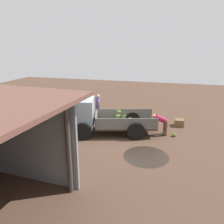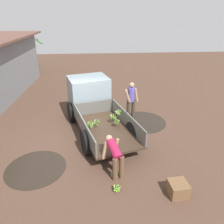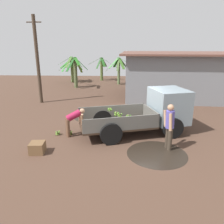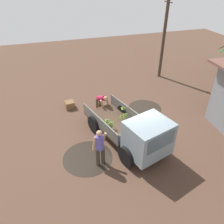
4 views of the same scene
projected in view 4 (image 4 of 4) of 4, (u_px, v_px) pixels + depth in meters
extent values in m
plane|color=#4B3428|center=(131.00, 135.00, 10.85)|extent=(36.00, 36.00, 0.00)
cylinder|color=black|center=(145.00, 108.00, 12.89)|extent=(1.95, 1.95, 0.01)
cylinder|color=black|center=(88.00, 158.00, 9.53)|extent=(2.18, 2.18, 0.01)
cube|color=#39291D|center=(114.00, 122.00, 10.89)|extent=(3.52, 2.57, 0.08)
cube|color=#5A5954|center=(128.00, 112.00, 11.11)|extent=(3.04, 0.93, 0.57)
cube|color=#5A5954|center=(100.00, 123.00, 10.32)|extent=(3.04, 0.93, 0.57)
cube|color=#5A5954|center=(134.00, 134.00, 9.64)|extent=(0.54, 1.70, 0.57)
cube|color=gray|center=(148.00, 138.00, 8.85)|extent=(1.84, 2.05, 1.47)
cube|color=#4C606B|center=(161.00, 142.00, 8.19)|extent=(0.41, 1.33, 0.65)
cylinder|color=black|center=(158.00, 140.00, 9.82)|extent=(0.91, 0.46, 0.89)
cylinder|color=black|center=(126.00, 157.00, 8.98)|extent=(0.91, 0.46, 0.89)
cylinder|color=black|center=(123.00, 113.00, 11.66)|extent=(0.91, 0.46, 0.89)
cylinder|color=black|center=(94.00, 124.00, 10.82)|extent=(0.91, 0.46, 0.89)
sphere|color=brown|center=(107.00, 120.00, 10.06)|extent=(0.08, 0.08, 0.08)
cylinder|color=#588F2D|center=(108.00, 122.00, 10.03)|extent=(0.06, 0.18, 0.13)
cylinder|color=#518132|center=(109.00, 121.00, 10.08)|extent=(0.17, 0.13, 0.14)
cylinder|color=#71AC4B|center=(108.00, 120.00, 10.14)|extent=(0.16, 0.16, 0.12)
cylinder|color=#71AD36|center=(107.00, 121.00, 10.14)|extent=(0.06, 0.15, 0.17)
cylinder|color=#69AF2E|center=(106.00, 121.00, 10.11)|extent=(0.16, 0.11, 0.16)
cylinder|color=#629F3B|center=(107.00, 122.00, 10.04)|extent=(0.15, 0.15, 0.15)
sphere|color=#433C2B|center=(126.00, 114.00, 10.87)|extent=(0.09, 0.09, 0.09)
cylinder|color=#5B952E|center=(126.00, 116.00, 10.84)|extent=(0.10, 0.20, 0.15)
cylinder|color=#588533|center=(127.00, 116.00, 10.87)|extent=(0.17, 0.17, 0.16)
cylinder|color=#4A7321|center=(126.00, 115.00, 10.93)|extent=(0.16, 0.07, 0.19)
cylinder|color=#75A243|center=(125.00, 115.00, 10.96)|extent=(0.10, 0.19, 0.17)
cylinder|color=#4D801B|center=(124.00, 115.00, 10.94)|extent=(0.14, 0.18, 0.17)
cylinder|color=olive|center=(124.00, 116.00, 10.87)|extent=(0.20, 0.09, 0.15)
sphere|color=brown|center=(123.00, 108.00, 10.99)|extent=(0.07, 0.07, 0.07)
cylinder|color=olive|center=(122.00, 108.00, 11.06)|extent=(0.13, 0.15, 0.15)
cylinder|color=#61AE30|center=(122.00, 109.00, 10.98)|extent=(0.18, 0.08, 0.10)
cylinder|color=#4E7818|center=(123.00, 109.00, 11.00)|extent=(0.05, 0.14, 0.17)
cylinder|color=olive|center=(124.00, 109.00, 11.04)|extent=(0.16, 0.07, 0.16)
cylinder|color=#537D25|center=(124.00, 108.00, 11.08)|extent=(0.14, 0.16, 0.13)
sphere|color=brown|center=(107.00, 120.00, 10.47)|extent=(0.07, 0.07, 0.07)
cylinder|color=#4E7525|center=(108.00, 121.00, 10.55)|extent=(0.12, 0.13, 0.17)
cylinder|color=#518D2A|center=(107.00, 120.00, 10.56)|extent=(0.04, 0.18, 0.12)
cylinder|color=olive|center=(106.00, 120.00, 10.51)|extent=(0.18, 0.12, 0.10)
cylinder|color=#659A3A|center=(106.00, 121.00, 10.45)|extent=(0.18, 0.10, 0.10)
cylinder|color=#66A034|center=(107.00, 122.00, 10.44)|extent=(0.11, 0.17, 0.12)
cylinder|color=#598D38|center=(108.00, 122.00, 10.48)|extent=(0.10, 0.15, 0.16)
cylinder|color=#75B135|center=(108.00, 121.00, 10.51)|extent=(0.15, 0.07, 0.16)
sphere|color=brown|center=(111.00, 123.00, 10.19)|extent=(0.09, 0.09, 0.09)
cylinder|color=#4F8824|center=(112.00, 123.00, 10.29)|extent=(0.14, 0.22, 0.13)
cylinder|color=#67A531|center=(110.00, 124.00, 10.27)|extent=(0.16, 0.20, 0.17)
cylinder|color=#659A37|center=(109.00, 124.00, 10.21)|extent=(0.22, 0.07, 0.14)
cylinder|color=#48751E|center=(111.00, 125.00, 10.17)|extent=(0.15, 0.20, 0.17)
cylinder|color=#7AAD3F|center=(112.00, 125.00, 10.21)|extent=(0.12, 0.18, 0.20)
cylinder|color=#6A9A3E|center=(113.00, 124.00, 10.25)|extent=(0.21, 0.07, 0.15)
sphere|color=brown|center=(122.00, 116.00, 10.67)|extent=(0.09, 0.09, 0.09)
cylinder|color=#599225|center=(121.00, 118.00, 10.68)|extent=(0.17, 0.09, 0.17)
cylinder|color=#528133|center=(123.00, 118.00, 10.64)|extent=(0.08, 0.20, 0.11)
cylinder|color=#6B9F3E|center=(123.00, 117.00, 10.70)|extent=(0.20, 0.09, 0.11)
cylinder|color=#4F7B24|center=(122.00, 117.00, 10.77)|extent=(0.12, 0.16, 0.18)
cylinder|color=#507A20|center=(120.00, 117.00, 10.73)|extent=(0.17, 0.14, 0.15)
cylinder|color=#3F3833|center=(218.00, 94.00, 11.15)|extent=(0.16, 0.16, 3.11)
cylinder|color=#403226|center=(164.00, 39.00, 15.17)|extent=(0.22, 0.22, 5.56)
cylinder|color=#403226|center=(168.00, 2.00, 13.88)|extent=(0.93, 0.07, 0.07)
cylinder|color=#3D3227|center=(98.00, 157.00, 8.98)|extent=(0.19, 0.19, 0.84)
cylinder|color=#3D3227|center=(103.00, 155.00, 9.07)|extent=(0.19, 0.19, 0.84)
cylinder|color=#574FA8|center=(100.00, 142.00, 8.62)|extent=(0.38, 0.36, 0.67)
sphere|color=tan|center=(99.00, 133.00, 8.38)|extent=(0.24, 0.24, 0.24)
cylinder|color=tan|center=(94.00, 144.00, 8.60)|extent=(0.15, 0.24, 0.63)
cylinder|color=tan|center=(103.00, 140.00, 8.79)|extent=(0.16, 0.31, 0.63)
cylinder|color=brown|center=(100.00, 103.00, 12.60)|extent=(0.20, 0.20, 0.78)
cylinder|color=brown|center=(97.00, 105.00, 12.49)|extent=(0.20, 0.20, 0.78)
cylinder|color=maroon|center=(101.00, 98.00, 12.08)|extent=(0.73, 0.51, 0.51)
sphere|color=tan|center=(105.00, 98.00, 11.74)|extent=(0.22, 0.22, 0.22)
cylinder|color=tan|center=(107.00, 102.00, 12.09)|extent=(0.17, 0.24, 0.58)
cylinder|color=tan|center=(102.00, 104.00, 11.87)|extent=(0.19, 0.28, 0.58)
sphere|color=brown|center=(101.00, 107.00, 12.65)|extent=(0.08, 0.08, 0.08)
cylinder|color=#4E7534|center=(101.00, 107.00, 12.75)|extent=(0.10, 0.20, 0.14)
cylinder|color=#72A547|center=(100.00, 108.00, 12.71)|extent=(0.15, 0.13, 0.18)
cylinder|color=#578E1F|center=(100.00, 109.00, 12.67)|extent=(0.16, 0.09, 0.19)
cylinder|color=#619633|center=(101.00, 109.00, 12.63)|extent=(0.09, 0.18, 0.17)
cylinder|color=#447E1C|center=(102.00, 108.00, 12.66)|extent=(0.15, 0.16, 0.16)
cylinder|color=#5D8B32|center=(102.00, 107.00, 12.73)|extent=(0.19, 0.12, 0.14)
sphere|color=brown|center=(98.00, 103.00, 13.08)|extent=(0.08, 0.08, 0.08)
cylinder|color=olive|center=(98.00, 104.00, 13.14)|extent=(0.13, 0.15, 0.17)
cylinder|color=olive|center=(97.00, 104.00, 13.11)|extent=(0.15, 0.05, 0.17)
cylinder|color=#50722E|center=(98.00, 104.00, 13.06)|extent=(0.17, 0.15, 0.13)
cylinder|color=#75A93E|center=(99.00, 104.00, 13.07)|extent=(0.06, 0.16, 0.16)
cylinder|color=#5F9F28|center=(99.00, 104.00, 13.10)|extent=(0.13, 0.15, 0.17)
cylinder|color=#77AD3D|center=(99.00, 104.00, 13.12)|extent=(0.18, 0.06, 0.14)
cylinder|color=#5D9A2E|center=(99.00, 104.00, 13.16)|extent=(0.15, 0.13, 0.16)
cylinder|color=#4C891C|center=(98.00, 103.00, 13.16)|extent=(0.05, 0.16, 0.17)
cube|color=brown|center=(70.00, 105.00, 12.84)|extent=(0.54, 0.54, 0.40)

